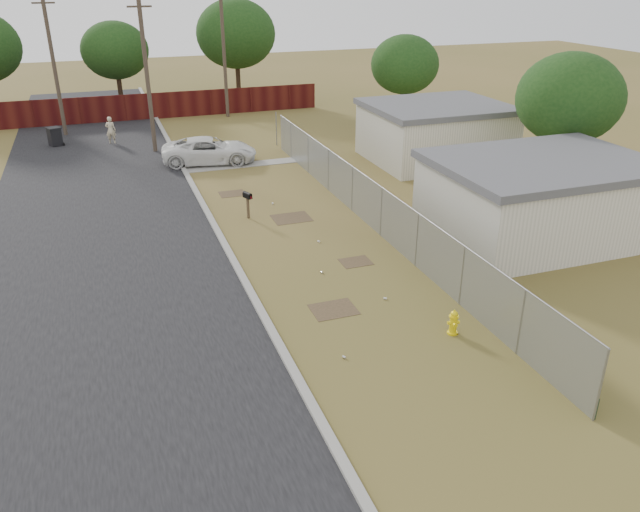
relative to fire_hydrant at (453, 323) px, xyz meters
name	(u,v)px	position (x,y,z in m)	size (l,w,h in m)	color
ground	(307,246)	(-1.97, 7.49, -0.37)	(120.00, 120.00, 0.00)	brown
street	(114,199)	(-8.73, 15.54, -0.35)	(15.10, 60.00, 0.12)	black
chainlink_fence	(371,208)	(1.15, 8.52, 0.43)	(0.10, 27.06, 2.02)	gray
privacy_fence	(110,109)	(-7.97, 32.49, 0.53)	(30.00, 0.12, 1.80)	#44140E
utility_poles	(144,58)	(-5.64, 28.16, 4.33)	(12.60, 8.24, 9.00)	#473C2F
houses	(483,161)	(7.73, 10.62, 1.19)	(9.30, 17.24, 3.10)	silver
horizon_trees	(208,51)	(-1.13, 31.05, 4.26)	(33.32, 31.94, 7.78)	#342517
fire_hydrant	(453,323)	(0.00, 0.00, 0.00)	(0.37, 0.38, 0.79)	yellow
mailbox	(248,198)	(-3.41, 11.10, 0.56)	(0.34, 0.50, 1.18)	brown
pickup_truck	(209,150)	(-3.39, 20.02, 0.34)	(2.34, 5.08, 1.41)	white
pedestrian	(111,130)	(-8.26, 26.23, 0.46)	(0.60, 0.40, 1.65)	beige
trash_bin	(55,136)	(-11.48, 26.82, 0.21)	(0.98, 0.95, 1.12)	black
scattered_litter	(324,266)	(-2.02, 5.51, -0.33)	(2.60, 12.69, 0.07)	silver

